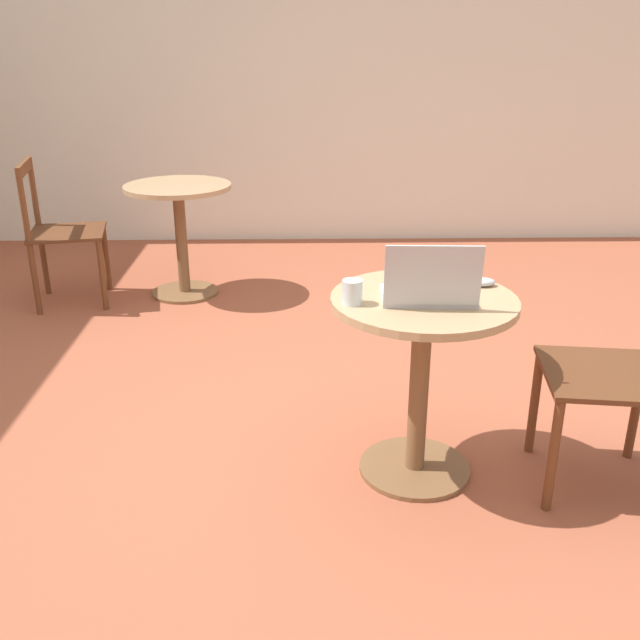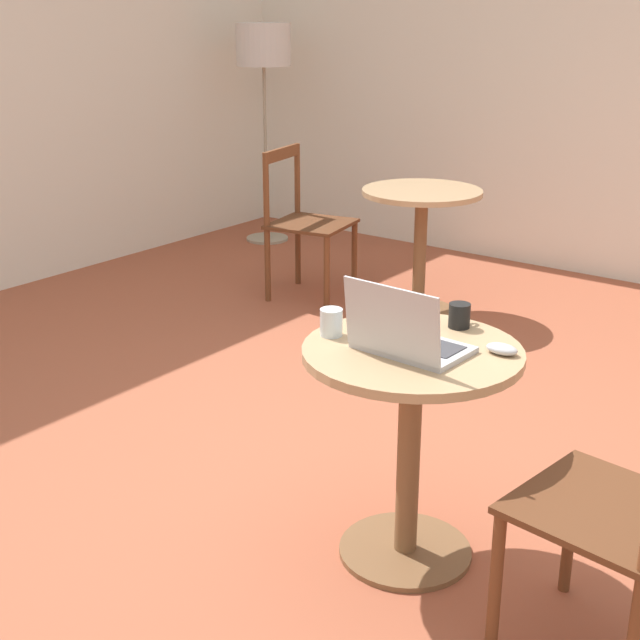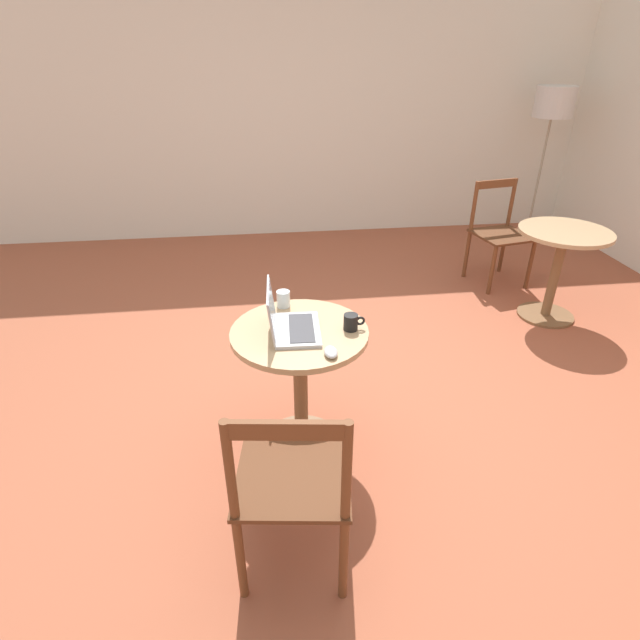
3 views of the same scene
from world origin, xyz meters
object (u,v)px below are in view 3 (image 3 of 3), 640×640
at_px(mouse, 331,352).
at_px(mug, 351,322).
at_px(cafe_table_near, 300,365).
at_px(laptop, 289,323).
at_px(drinking_glass, 283,299).
at_px(cafe_table_mid, 560,256).
at_px(chair_mid_back, 499,233).
at_px(chair_near_front, 293,484).
at_px(floor_lamp, 553,109).

height_order(mouse, mug, mug).
bearing_deg(cafe_table_near, laptop, -172.22).
height_order(mouse, drinking_glass, drinking_glass).
relative_size(cafe_table_mid, mouse, 7.32).
bearing_deg(drinking_glass, cafe_table_near, -77.13).
bearing_deg(chair_mid_back, cafe_table_near, -135.15).
xyz_separation_m(chair_near_front, mug, (0.35, 0.69, 0.31)).
bearing_deg(laptop, chair_near_front, -93.79).
relative_size(mouse, mug, 0.94).
distance_m(cafe_table_near, floor_lamp, 4.28).
relative_size(floor_lamp, mug, 14.99).
bearing_deg(chair_near_front, cafe_table_mid, 41.35).
height_order(chair_near_front, laptop, laptop).
bearing_deg(chair_near_front, floor_lamp, 51.61).
height_order(chair_mid_back, mouse, chair_mid_back).
distance_m(cafe_table_near, chair_near_front, 0.72).
xyz_separation_m(floor_lamp, mug, (-2.63, -3.07, -0.60)).
relative_size(mug, drinking_glass, 1.21).
bearing_deg(cafe_table_mid, laptop, -150.17).
height_order(cafe_table_mid, mug, mug).
relative_size(cafe_table_near, cafe_table_mid, 1.00).
height_order(laptop, drinking_glass, laptop).
relative_size(floor_lamp, drinking_glass, 18.13).
height_order(chair_mid_back, mug, chair_mid_back).
relative_size(cafe_table_mid, drinking_glass, 8.36).
distance_m(chair_mid_back, drinking_glass, 2.67).
bearing_deg(laptop, cafe_table_near, 7.78).
xyz_separation_m(chair_mid_back, floor_lamp, (0.91, 1.08, 0.91)).
bearing_deg(laptop, chair_mid_back, 44.24).
relative_size(chair_mid_back, drinking_glass, 10.33).
bearing_deg(floor_lamp, cafe_table_mid, -112.88).
xyz_separation_m(chair_mid_back, mug, (-1.72, -1.99, 0.31)).
bearing_deg(mug, mouse, -121.38).
bearing_deg(chair_mid_back, laptop, -135.76).
bearing_deg(cafe_table_mid, mouse, -143.59).
bearing_deg(floor_lamp, laptop, -133.84).
bearing_deg(cafe_table_mid, mug, -146.02).
xyz_separation_m(cafe_table_mid, floor_lamp, (0.76, 1.81, 0.84)).
relative_size(chair_mid_back, mug, 8.53).
xyz_separation_m(cafe_table_near, mug, (0.25, -0.02, 0.24)).
distance_m(floor_lamp, laptop, 4.27).
bearing_deg(mug, laptop, 177.16).
xyz_separation_m(chair_near_front, floor_lamp, (2.98, 3.76, 0.91)).
distance_m(cafe_table_mid, floor_lamp, 2.14).
relative_size(cafe_table_near, drinking_glass, 8.36).
height_order(floor_lamp, drinking_glass, floor_lamp).
height_order(chair_mid_back, drinking_glass, chair_mid_back).
distance_m(cafe_table_mid, chair_near_front, 2.95).
bearing_deg(mouse, cafe_table_mid, 36.41).
bearing_deg(chair_near_front, drinking_glass, 87.93).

